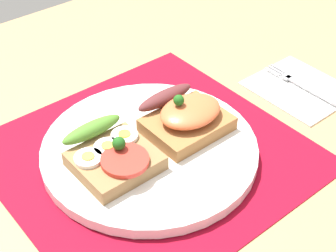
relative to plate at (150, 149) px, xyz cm
name	(u,v)px	position (x,y,z in cm)	size (l,w,h in cm)	color
ground_plane	(150,165)	(0.00, 0.00, -2.64)	(120.00, 90.00, 3.20)	tan
placemat	(150,155)	(0.00, 0.00, -0.89)	(36.18, 35.11, 0.30)	maroon
plate	(150,149)	(0.00, 0.00, 0.00)	(27.12, 27.12, 1.47)	white
sandwich_egg_tomato	(112,155)	(-5.49, 0.12, 2.19)	(9.26, 10.38, 4.08)	olive
sandwich_salmon	(186,116)	(5.68, -0.30, 2.67)	(10.23, 9.51, 5.42)	#9E6838
napkin	(299,88)	(26.18, -2.70, -0.74)	(12.04, 13.56, 0.60)	white
fork	(299,83)	(26.48, -2.29, -0.28)	(1.62, 12.93, 0.32)	#B7B7BC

